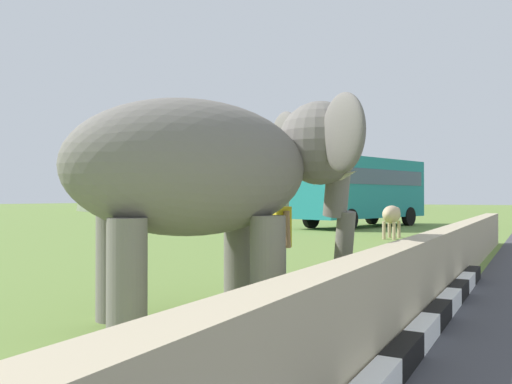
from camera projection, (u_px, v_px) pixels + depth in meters
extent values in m
cube|color=black|center=(403.00, 357.00, 4.54)|extent=(0.90, 0.20, 0.24)
cube|color=white|center=(423.00, 333.00, 5.33)|extent=(0.90, 0.20, 0.24)
cube|color=black|center=(438.00, 316.00, 6.12)|extent=(0.90, 0.20, 0.24)
cube|color=white|center=(449.00, 302.00, 6.91)|extent=(0.90, 0.20, 0.24)
cube|color=black|center=(459.00, 291.00, 7.70)|extent=(0.90, 0.20, 0.24)
cube|color=white|center=(466.00, 283.00, 8.48)|extent=(0.90, 0.20, 0.24)
cube|color=black|center=(472.00, 275.00, 9.27)|extent=(0.90, 0.20, 0.24)
cube|color=tan|center=(373.00, 308.00, 4.78)|extent=(28.00, 0.36, 1.00)
cylinder|color=slate|center=(240.00, 261.00, 7.10)|extent=(0.44, 0.44, 1.31)
cylinder|color=slate|center=(268.00, 269.00, 6.28)|extent=(0.44, 0.44, 1.31)
cylinder|color=slate|center=(114.00, 268.00, 6.40)|extent=(0.44, 0.44, 1.31)
cylinder|color=slate|center=(127.00, 278.00, 5.58)|extent=(0.44, 0.44, 1.31)
ellipsoid|color=slate|center=(190.00, 167.00, 6.36)|extent=(3.44, 3.14, 1.70)
sphere|color=slate|center=(320.00, 143.00, 7.13)|extent=(1.16, 1.16, 1.16)
ellipsoid|color=#D84C8C|center=(337.00, 133.00, 7.25)|extent=(0.67, 0.73, 0.44)
ellipsoid|color=slate|center=(285.00, 144.00, 7.78)|extent=(0.73, 0.86, 1.00)
ellipsoid|color=slate|center=(343.00, 133.00, 6.36)|extent=(0.73, 0.86, 1.00)
cylinder|color=slate|center=(338.00, 183.00, 7.24)|extent=(0.57, 0.60, 0.99)
cylinder|color=slate|center=(345.00, 239.00, 7.28)|extent=(0.43, 0.45, 0.83)
cone|color=beige|center=(324.00, 177.00, 7.48)|extent=(0.45, 0.54, 0.22)
cone|color=beige|center=(345.00, 175.00, 6.97)|extent=(0.45, 0.54, 0.22)
cylinder|color=navy|center=(274.00, 274.00, 7.51)|extent=(0.15, 0.15, 0.82)
cylinder|color=navy|center=(281.00, 276.00, 7.34)|extent=(0.15, 0.15, 0.82)
cube|color=yellow|center=(277.00, 226.00, 7.43)|extent=(0.41, 0.47, 0.58)
cylinder|color=#9E7251|center=(268.00, 227.00, 7.66)|extent=(0.16, 0.18, 0.53)
cylinder|color=#9E7251|center=(287.00, 229.00, 7.20)|extent=(0.14, 0.15, 0.52)
sphere|color=#9E7251|center=(277.00, 197.00, 7.44)|extent=(0.23, 0.23, 0.23)
cube|color=teal|center=(362.00, 188.00, 26.57)|extent=(8.84, 4.84, 3.00)
cube|color=#3F5160|center=(362.00, 178.00, 26.57)|extent=(8.20, 4.69, 0.76)
cylinder|color=black|center=(372.00, 215.00, 29.27)|extent=(1.04, 0.58, 1.00)
cylinder|color=black|center=(409.00, 216.00, 27.63)|extent=(1.04, 0.58, 1.00)
cylinder|color=black|center=(311.00, 218.00, 25.48)|extent=(1.04, 0.58, 1.00)
cylinder|color=black|center=(349.00, 219.00, 23.84)|extent=(1.04, 0.58, 1.00)
cylinder|color=tan|center=(389.00, 229.00, 19.48)|extent=(0.12, 0.12, 0.65)
cylinder|color=tan|center=(399.00, 229.00, 19.32)|extent=(0.12, 0.12, 0.65)
cylinder|color=tan|center=(384.00, 230.00, 18.68)|extent=(0.12, 0.12, 0.65)
cylinder|color=tan|center=(394.00, 231.00, 18.51)|extent=(0.12, 0.12, 0.65)
ellipsoid|color=tan|center=(392.00, 214.00, 19.00)|extent=(1.52, 0.66, 0.66)
ellipsoid|color=tan|center=(397.00, 211.00, 19.83)|extent=(0.41, 0.27, 0.32)
ellipsoid|color=gray|center=(225.00, 209.00, 68.22)|extent=(40.63, 32.50, 17.74)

